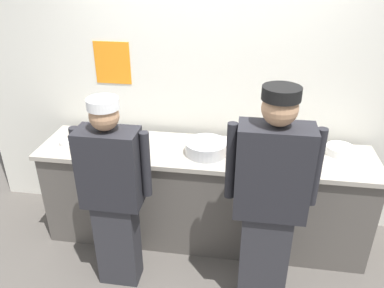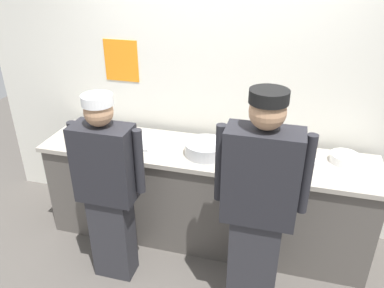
{
  "view_description": "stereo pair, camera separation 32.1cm",
  "coord_description": "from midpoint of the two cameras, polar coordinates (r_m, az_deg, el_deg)",
  "views": [
    {
      "loc": [
        0.33,
        -2.53,
        2.47
      ],
      "look_at": [
        -0.1,
        0.3,
        1.0
      ],
      "focal_mm": 35.67,
      "sensor_mm": 36.0,
      "label": 1
    },
    {
      "loc": [
        0.64,
        -2.46,
        2.47
      ],
      "look_at": [
        -0.1,
        0.3,
        1.0
      ],
      "focal_mm": 35.67,
      "sensor_mm": 36.0,
      "label": 2
    }
  ],
  "objects": [
    {
      "name": "ramekin_yellow_sauce",
      "position": [
        3.6,
        -15.14,
        1.05
      ],
      "size": [
        0.1,
        0.1,
        0.04
      ],
      "color": "white",
      "rests_on": "prep_counter"
    },
    {
      "name": "chef_near_left",
      "position": [
        2.95,
        -9.47,
        -6.52
      ],
      "size": [
        0.58,
        0.24,
        1.59
      ],
      "color": "#2D2D33",
      "rests_on": "ground"
    },
    {
      "name": "deli_cup",
      "position": [
        3.37,
        12.57,
        -0.08
      ],
      "size": [
        0.09,
        0.09,
        0.08
      ],
      "primitive_type": "cylinder",
      "color": "white",
      "rests_on": "prep_counter"
    },
    {
      "name": "ramekin_orange_sauce",
      "position": [
        3.11,
        13.85,
        -2.99
      ],
      "size": [
        0.09,
        0.09,
        0.05
      ],
      "color": "white",
      "rests_on": "prep_counter"
    },
    {
      "name": "wall_back",
      "position": [
        3.51,
        6.43,
        8.27
      ],
      "size": [
        4.54,
        0.11,
        2.69
      ],
      "color": "silver",
      "rests_on": "ground"
    },
    {
      "name": "sheet_tray",
      "position": [
        3.42,
        -6.97,
        0.26
      ],
      "size": [
        0.47,
        0.39,
        0.02
      ],
      "primitive_type": "cube",
      "rotation": [
        0.0,
        0.0,
        0.19
      ],
      "color": "#B7BABF",
      "rests_on": "prep_counter"
    },
    {
      "name": "ground_plane",
      "position": [
        3.54,
        3.09,
        -17.07
      ],
      "size": [
        9.0,
        9.0,
        0.0
      ],
      "primitive_type": "plane",
      "color": "#514C47"
    },
    {
      "name": "chefs_knife",
      "position": [
        3.67,
        -12.13,
        1.64
      ],
      "size": [
        0.27,
        0.03,
        0.02
      ],
      "color": "#B7BABF",
      "rests_on": "prep_counter"
    },
    {
      "name": "prep_counter",
      "position": [
        3.51,
        4.49,
        -7.83
      ],
      "size": [
        2.89,
        0.64,
        0.92
      ],
      "color": "#56514C",
      "rests_on": "ground"
    },
    {
      "name": "mixing_bowl_steel",
      "position": [
        3.2,
        4.94,
        -0.75
      ],
      "size": [
        0.35,
        0.35,
        0.11
      ],
      "primitive_type": "cylinder",
      "color": "#B7BABF",
      "rests_on": "prep_counter"
    },
    {
      "name": "plate_stack_front",
      "position": [
        3.38,
        24.38,
        -2.01
      ],
      "size": [
        0.23,
        0.23,
        0.07
      ],
      "color": "white",
      "rests_on": "prep_counter"
    },
    {
      "name": "chef_center",
      "position": [
        2.65,
        13.4,
        -8.99
      ],
      "size": [
        0.63,
        0.24,
        1.75
      ],
      "color": "#2D2D33",
      "rests_on": "ground"
    },
    {
      "name": "squeeze_bottle_primary",
      "position": [
        3.09,
        9.7,
        -1.35
      ],
      "size": [
        0.05,
        0.05,
        0.19
      ],
      "color": "orange",
      "rests_on": "prep_counter"
    },
    {
      "name": "ramekin_green_sauce",
      "position": [
        3.24,
        20.3,
        -2.75
      ],
      "size": [
        0.1,
        0.1,
        0.04
      ],
      "color": "white",
      "rests_on": "prep_counter"
    }
  ]
}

